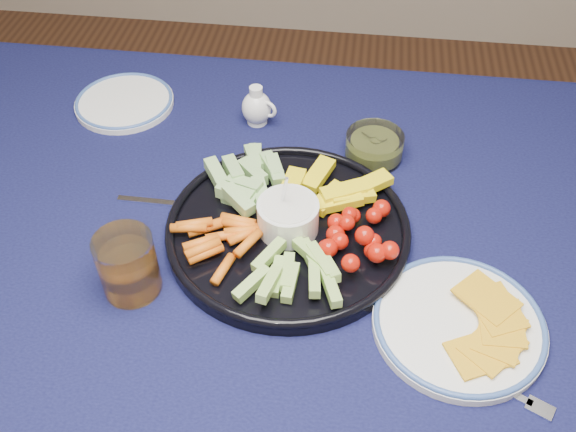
# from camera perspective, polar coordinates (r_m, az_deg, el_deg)

# --- Properties ---
(dining_table) EXTENTS (1.67, 1.07, 0.75)m
(dining_table) POSITION_cam_1_polar(r_m,az_deg,el_deg) (1.08, -3.82, -5.68)
(dining_table) COLOR #4C2E19
(dining_table) RESTS_ON ground
(crudite_platter) EXTENTS (0.39, 0.39, 0.12)m
(crudite_platter) POSITION_cam_1_polar(r_m,az_deg,el_deg) (1.01, -0.13, -0.79)
(crudite_platter) COLOR black
(crudite_platter) RESTS_ON dining_table
(creamer_pitcher) EXTENTS (0.07, 0.06, 0.08)m
(creamer_pitcher) POSITION_cam_1_polar(r_m,az_deg,el_deg) (1.22, -2.77, 9.61)
(creamer_pitcher) COLOR white
(creamer_pitcher) RESTS_ON dining_table
(pickle_bowl) EXTENTS (0.10, 0.10, 0.05)m
(pickle_bowl) POSITION_cam_1_polar(r_m,az_deg,el_deg) (1.16, 7.67, 6.07)
(pickle_bowl) COLOR white
(pickle_bowl) RESTS_ON dining_table
(cheese_plate) EXTENTS (0.24, 0.24, 0.03)m
(cheese_plate) POSITION_cam_1_polar(r_m,az_deg,el_deg) (0.93, 14.98, -9.13)
(cheese_plate) COLOR white
(cheese_plate) RESTS_ON dining_table
(juice_tumbler) EXTENTS (0.09, 0.09, 0.10)m
(juice_tumbler) POSITION_cam_1_polar(r_m,az_deg,el_deg) (0.95, -13.99, -4.48)
(juice_tumbler) COLOR white
(juice_tumbler) RESTS_ON dining_table
(fork_left) EXTENTS (0.18, 0.02, 0.00)m
(fork_left) POSITION_cam_1_polar(r_m,az_deg,el_deg) (1.08, -9.53, 1.02)
(fork_left) COLOR silver
(fork_left) RESTS_ON dining_table
(fork_right) EXTENTS (0.15, 0.09, 0.00)m
(fork_right) POSITION_cam_1_polar(r_m,az_deg,el_deg) (0.90, 18.43, -14.36)
(fork_right) COLOR silver
(fork_right) RESTS_ON dining_table
(side_plate_extra) EXTENTS (0.19, 0.19, 0.02)m
(side_plate_extra) POSITION_cam_1_polar(r_m,az_deg,el_deg) (1.32, -14.34, 9.80)
(side_plate_extra) COLOR white
(side_plate_extra) RESTS_ON dining_table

